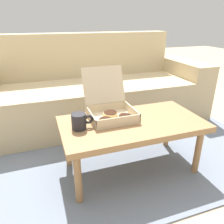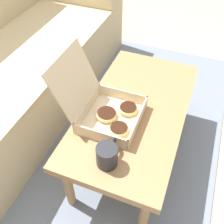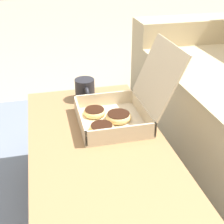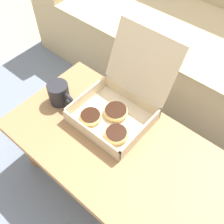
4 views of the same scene
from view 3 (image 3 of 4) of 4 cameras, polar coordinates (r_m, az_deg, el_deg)
ground_plane at (r=1.44m, az=2.87°, el=-17.55°), size 12.00×12.00×0.00m
area_rug at (r=1.52m, az=14.18°, el=-15.03°), size 2.41×1.85×0.01m
coffee_table at (r=1.19m, az=-2.62°, el=-7.02°), size 0.95×0.50×0.39m
pastry_box at (r=1.25m, az=1.38°, el=0.46°), size 0.30×0.37×0.31m
coffee_mug at (r=1.44m, az=-4.96°, el=4.07°), size 0.14×0.09×0.10m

